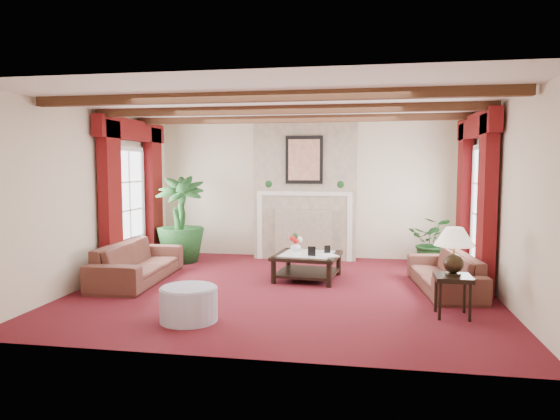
% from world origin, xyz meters
% --- Properties ---
extents(floor, '(6.00, 6.00, 0.00)m').
position_xyz_m(floor, '(0.00, 0.00, 0.00)').
color(floor, '#4B0D15').
rests_on(floor, ground).
extents(ceiling, '(6.00, 6.00, 0.00)m').
position_xyz_m(ceiling, '(0.00, 0.00, 2.70)').
color(ceiling, white).
rests_on(ceiling, floor).
extents(back_wall, '(6.00, 0.02, 2.70)m').
position_xyz_m(back_wall, '(0.00, 2.75, 1.35)').
color(back_wall, beige).
rests_on(back_wall, ground).
extents(left_wall, '(0.02, 5.50, 2.70)m').
position_xyz_m(left_wall, '(-3.00, 0.00, 1.35)').
color(left_wall, beige).
rests_on(left_wall, ground).
extents(right_wall, '(0.02, 5.50, 2.70)m').
position_xyz_m(right_wall, '(3.00, 0.00, 1.35)').
color(right_wall, beige).
rests_on(right_wall, ground).
extents(ceiling_beams, '(6.00, 3.00, 0.12)m').
position_xyz_m(ceiling_beams, '(0.00, 0.00, 2.64)').
color(ceiling_beams, '#341E10').
rests_on(ceiling_beams, ceiling).
extents(fireplace, '(2.00, 0.52, 2.70)m').
position_xyz_m(fireplace, '(0.00, 2.55, 2.70)').
color(fireplace, tan).
rests_on(fireplace, ground).
extents(french_door_left, '(0.10, 1.10, 2.16)m').
position_xyz_m(french_door_left, '(-2.97, 1.00, 2.13)').
color(french_door_left, white).
rests_on(french_door_left, ground).
extents(french_door_right, '(0.10, 1.10, 2.16)m').
position_xyz_m(french_door_right, '(2.97, 1.00, 2.13)').
color(french_door_right, white).
rests_on(french_door_right, ground).
extents(curtains_left, '(0.20, 2.40, 2.55)m').
position_xyz_m(curtains_left, '(-2.86, 1.00, 2.55)').
color(curtains_left, '#4F0D0A').
rests_on(curtains_left, ground).
extents(curtains_right, '(0.20, 2.40, 2.55)m').
position_xyz_m(curtains_right, '(2.86, 1.00, 2.55)').
color(curtains_right, '#4F0D0A').
rests_on(curtains_right, ground).
extents(sofa_left, '(2.16, 0.83, 0.82)m').
position_xyz_m(sofa_left, '(-2.39, 0.13, 0.41)').
color(sofa_left, '#3C1017').
rests_on(sofa_left, ground).
extents(sofa_right, '(1.99, 0.95, 0.73)m').
position_xyz_m(sofa_right, '(2.33, 0.32, 0.37)').
color(sofa_right, '#3C1017').
rests_on(sofa_right, ground).
extents(potted_palm, '(1.66, 2.06, 0.92)m').
position_xyz_m(potted_palm, '(-2.30, 1.75, 0.46)').
color(potted_palm, black).
rests_on(potted_palm, ground).
extents(small_plant, '(1.49, 1.51, 0.72)m').
position_xyz_m(small_plant, '(2.39, 2.02, 0.36)').
color(small_plant, black).
rests_on(small_plant, ground).
extents(coffee_table, '(1.12, 1.12, 0.41)m').
position_xyz_m(coffee_table, '(0.26, 0.70, 0.21)').
color(coffee_table, black).
rests_on(coffee_table, ground).
extents(side_table, '(0.50, 0.50, 0.51)m').
position_xyz_m(side_table, '(2.23, -1.00, 0.25)').
color(side_table, black).
rests_on(side_table, ground).
extents(ottoman, '(0.68, 0.68, 0.40)m').
position_xyz_m(ottoman, '(-0.87, -1.71, 0.20)').
color(ottoman, '#928EA1').
rests_on(ottoman, ground).
extents(table_lamp, '(0.48, 0.48, 0.60)m').
position_xyz_m(table_lamp, '(2.23, -1.00, 0.81)').
color(table_lamp, black).
rests_on(table_lamp, side_table).
extents(flower_vase, '(0.28, 0.29, 0.17)m').
position_xyz_m(flower_vase, '(0.04, 0.94, 0.50)').
color(flower_vase, silver).
rests_on(flower_vase, coffee_table).
extents(book, '(0.24, 0.22, 0.30)m').
position_xyz_m(book, '(0.53, 0.49, 0.57)').
color(book, black).
rests_on(book, coffee_table).
extents(photo_frame_a, '(0.12, 0.03, 0.16)m').
position_xyz_m(photo_frame_a, '(0.35, 0.48, 0.49)').
color(photo_frame_a, black).
rests_on(photo_frame_a, coffee_table).
extents(photo_frame_b, '(0.10, 0.05, 0.13)m').
position_xyz_m(photo_frame_b, '(0.57, 0.81, 0.48)').
color(photo_frame_b, black).
rests_on(photo_frame_b, coffee_table).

